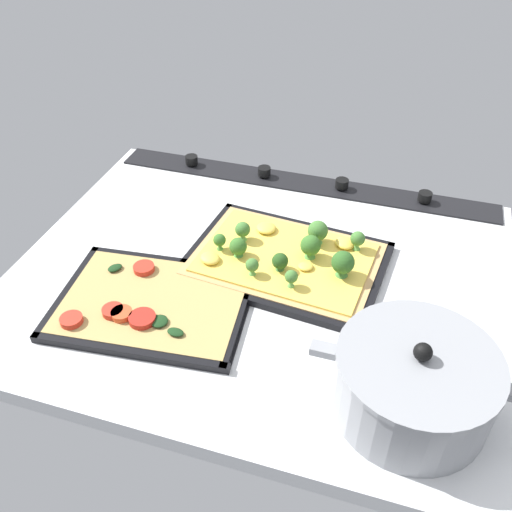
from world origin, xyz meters
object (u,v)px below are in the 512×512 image
Objects in this scene: baking_tray_back at (153,304)px; veggie_pizza_back at (149,302)px; broccoli_pizza at (288,256)px; baking_tray_front at (285,263)px; cooking_pot at (414,384)px.

veggie_pizza_back is at bearing 42.99° from baking_tray_back.
broccoli_pizza reaches higher than veggie_pizza_back.
baking_tray_front is 1.10× the size of baking_tray_back.
baking_tray_back is (18.45, 16.77, -1.57)cm from broccoli_pizza.
baking_tray_front is 34.27cm from cooking_pot.
cooking_pot is at bearing 169.51° from baking_tray_back.
broccoli_pizza is at bearing -46.56° from cooking_pot.
broccoli_pizza is at bearing -165.20° from baking_tray_front.
cooking_pot is (-42.05, 7.32, 4.00)cm from veggie_pizza_back.
baking_tray_back is at bearing 42.27° from broccoli_pizza.
baking_tray_front is at bearing -137.20° from baking_tray_back.
baking_tray_back is 1.18× the size of cooking_pot.
cooking_pot reaches higher than baking_tray_back.
broccoli_pizza is 1.20× the size of cooking_pot.
baking_tray_front is 1.08× the size of broccoli_pizza.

